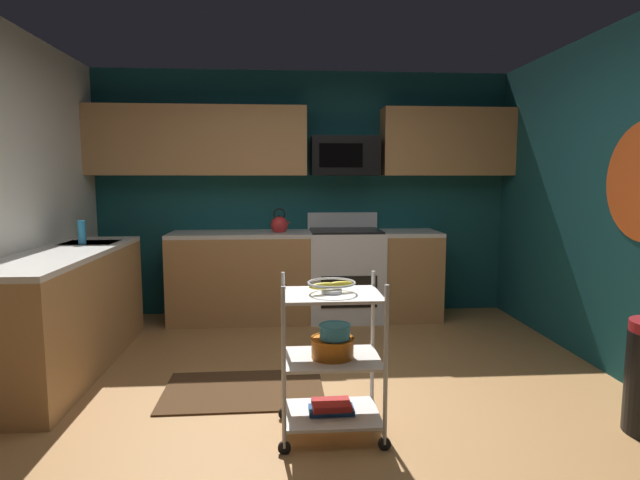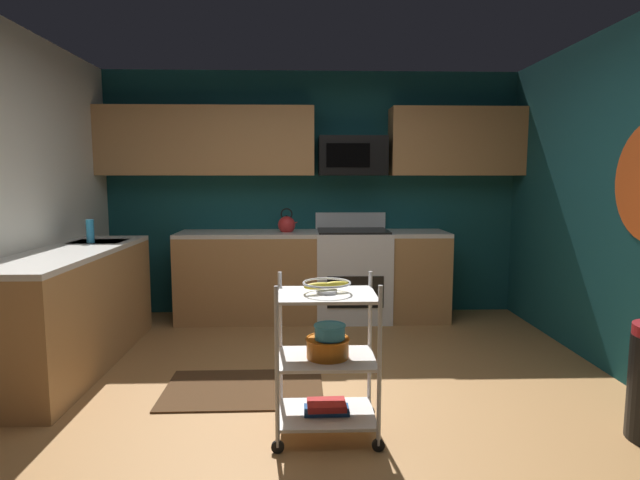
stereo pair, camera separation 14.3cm
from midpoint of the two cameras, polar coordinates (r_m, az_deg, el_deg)
The scene contains 14 objects.
floor at distance 3.53m, azimuth -1.15°, elevation -18.09°, with size 4.40×4.80×0.04m, color #A87542.
wall_back at distance 5.63m, azimuth -2.49°, elevation 5.10°, with size 4.52×0.06×2.60m, color #14474C.
counter_run at distance 4.89m, azimuth -11.77°, elevation -5.19°, with size 3.59×2.65×0.92m.
oven_range at distance 5.43m, azimuth 2.05°, elevation -3.70°, with size 0.76×0.65×1.10m.
upper_cabinets at distance 5.45m, azimuth -3.45°, elevation 10.83°, with size 4.40×0.33×0.70m.
microwave at distance 5.44m, azimuth 1.98°, elevation 9.26°, with size 0.70×0.39×0.40m.
rolling_cart at distance 3.00m, azimuth -0.13°, elevation -12.93°, with size 0.61×0.43×0.91m.
fruit_bowl at distance 2.88m, azimuth -0.13°, elevation -5.00°, with size 0.27×0.27×0.07m.
mixing_bowl_large at distance 2.98m, azimuth -0.01°, elevation -11.74°, with size 0.25×0.25×0.11m.
mixing_bowl_small at distance 2.93m, azimuth 0.23°, elevation -10.04°, with size 0.18×0.18×0.08m.
book_stack at distance 3.11m, azimuth -0.13°, elevation -18.01°, with size 0.26×0.16×0.06m.
kettle at distance 5.32m, azimuth -5.27°, elevation 1.71°, with size 0.21×0.18×0.26m.
dish_soap_bottle at distance 4.78m, azimuth -25.65°, elevation 0.77°, with size 0.06×0.06×0.20m, color #2D8CBF.
floor_rug at distance 3.77m, azimuth -9.57°, elevation -16.09°, with size 1.10×0.70×0.01m, color #472D19.
Camera 1 is at (-0.24, -3.20, 1.47)m, focal length 28.92 mm.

